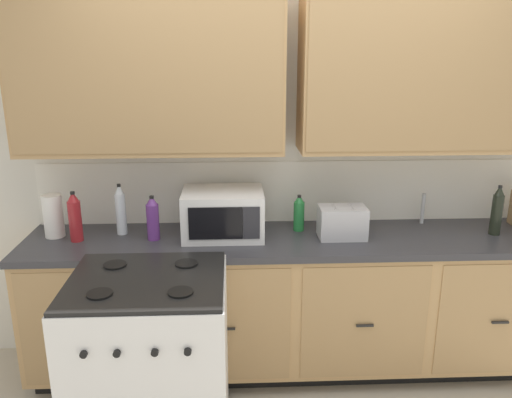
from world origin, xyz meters
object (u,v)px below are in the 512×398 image
object	(u,v)px
toaster	(342,222)
bottle_violet	(153,218)
microwave	(223,213)
bottle_green	(299,213)
stove_range	(151,364)
bottle_dark	(497,211)
paper_towel_roll	(53,216)
bottle_red	(75,217)
bottle_clear	(121,210)

from	to	relation	value
toaster	bottle_violet	world-z (taller)	bottle_violet
microwave	bottle_green	world-z (taller)	microwave
stove_range	bottle_dark	size ratio (longest dim) A/B	3.09
stove_range	bottle_green	size ratio (longest dim) A/B	4.17
bottle_green	stove_range	bearing A→B (deg)	-137.98
microwave	bottle_green	distance (m)	0.47
paper_towel_roll	bottle_dark	xyz separation A→B (m)	(2.67, -0.08, 0.02)
paper_towel_roll	bottle_dark	distance (m)	2.67
microwave	bottle_red	bearing A→B (deg)	-176.74
toaster	bottle_red	distance (m)	1.57
stove_range	paper_towel_roll	distance (m)	1.11
paper_towel_roll	bottle_green	distance (m)	1.48
toaster	bottle_violet	xyz separation A→B (m)	(-1.12, 0.02, 0.04)
stove_range	bottle_clear	size ratio (longest dim) A/B	3.02
microwave	bottle_clear	world-z (taller)	bottle_clear
stove_range	bottle_violet	distance (m)	0.85
bottle_violet	bottle_green	distance (m)	0.89
stove_range	bottle_red	world-z (taller)	bottle_red
microwave	bottle_violet	distance (m)	0.42
paper_towel_roll	bottle_clear	size ratio (longest dim) A/B	0.83
microwave	bottle_red	distance (m)	0.87
microwave	paper_towel_roll	bearing A→B (deg)	178.38
stove_range	bottle_green	distance (m)	1.24
stove_range	microwave	xyz separation A→B (m)	(0.36, 0.68, 0.57)
paper_towel_roll	stove_range	bearing A→B (deg)	-47.14
bottle_red	bottle_green	distance (m)	1.34
paper_towel_roll	bottle_green	xyz separation A→B (m)	(1.48, 0.04, -0.02)
microwave	bottle_green	size ratio (longest dim) A/B	2.11
toaster	paper_towel_roll	size ratio (longest dim) A/B	1.08
bottle_clear	stove_range	bearing A→B (deg)	-70.57
bottle_clear	bottle_dark	bearing A→B (deg)	-2.81
bottle_red	paper_towel_roll	bearing A→B (deg)	152.74
bottle_violet	bottle_red	world-z (taller)	bottle_red
microwave	bottle_clear	xyz separation A→B (m)	(-0.62, 0.06, 0.01)
bottle_clear	bottle_green	bearing A→B (deg)	0.65
microwave	bottle_red	xyz separation A→B (m)	(-0.86, -0.05, 0.01)
stove_range	bottle_violet	size ratio (longest dim) A/B	3.53
bottle_red	bottle_green	xyz separation A→B (m)	(1.33, 0.12, -0.04)
bottle_clear	bottle_violet	bearing A→B (deg)	-27.14
stove_range	bottle_green	world-z (taller)	bottle_green
toaster	bottle_green	world-z (taller)	bottle_green
stove_range	bottle_red	bearing A→B (deg)	128.74
bottle_violet	bottle_red	distance (m)	0.45
stove_range	paper_towel_roll	world-z (taller)	paper_towel_roll
microwave	toaster	size ratio (longest dim) A/B	1.71
microwave	toaster	bearing A→B (deg)	-5.15
stove_range	bottle_dark	xyz separation A→B (m)	(2.01, 0.62, 0.58)
microwave	bottle_violet	world-z (taller)	microwave
bottle_violet	bottle_dark	size ratio (longest dim) A/B	0.87
paper_towel_roll	bottle_dark	world-z (taller)	bottle_dark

